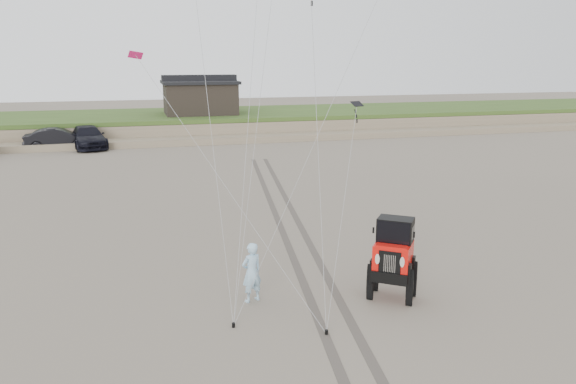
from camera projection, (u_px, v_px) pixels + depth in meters
name	position (u px, v px, depth m)	size (l,w,h in m)	color
ground	(299.00, 317.00, 14.47)	(160.00, 160.00, 0.00)	#6B6054
dune_ridge	(177.00, 124.00, 49.41)	(160.00, 14.25, 1.73)	#7A6B54
cabin	(200.00, 96.00, 48.90)	(6.40, 5.40, 3.35)	black
truck_b	(58.00, 139.00, 40.88)	(1.63, 4.68, 1.54)	black
truck_c	(88.00, 137.00, 41.48)	(2.23, 5.47, 1.59)	black
jeep	(393.00, 267.00, 15.40)	(2.11, 4.90, 1.82)	red
man	(252.00, 272.00, 15.24)	(0.61, 0.40, 1.68)	#97C4E9
stake_main	(233.00, 325.00, 13.92)	(0.08, 0.08, 0.12)	black
stake_aux	(326.00, 332.00, 13.55)	(0.08, 0.08, 0.12)	black
tire_tracks	(290.00, 225.00, 22.48)	(5.22, 29.74, 0.01)	#4C443D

